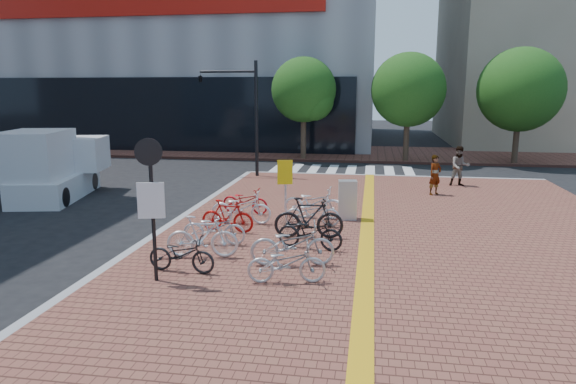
% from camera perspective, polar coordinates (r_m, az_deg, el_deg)
% --- Properties ---
extents(ground, '(120.00, 120.00, 0.00)m').
position_cam_1_polar(ground, '(13.70, 0.22, -6.61)').
color(ground, black).
rests_on(ground, ground).
extents(sidewalk, '(14.00, 34.00, 0.15)m').
position_cam_1_polar(sidewalk, '(8.95, 14.88, -16.70)').
color(sidewalk, brown).
rests_on(sidewalk, ground).
extents(tactile_strip, '(0.40, 34.00, 0.01)m').
position_cam_1_polar(tactile_strip, '(8.86, 8.20, -16.12)').
color(tactile_strip, gold).
rests_on(tactile_strip, sidewalk).
extents(kerb_west, '(0.25, 34.00, 0.15)m').
position_cam_1_polar(kerb_west, '(10.77, -26.60, -12.59)').
color(kerb_west, gray).
rests_on(kerb_west, ground).
extents(kerb_north, '(14.00, 0.25, 0.15)m').
position_cam_1_polar(kerb_north, '(25.23, 11.35, 1.66)').
color(kerb_north, gray).
rests_on(kerb_north, ground).
extents(far_sidewalk, '(70.00, 8.00, 0.15)m').
position_cam_1_polar(far_sidewalk, '(34.19, 5.83, 4.32)').
color(far_sidewalk, brown).
rests_on(far_sidewalk, ground).
extents(crosswalk, '(7.50, 4.00, 0.01)m').
position_cam_1_polar(crosswalk, '(27.24, 5.95, 2.38)').
color(crosswalk, silver).
rests_on(crosswalk, ground).
extents(street_trees, '(16.20, 4.60, 6.35)m').
position_cam_1_polar(street_trees, '(30.47, 15.22, 10.72)').
color(street_trees, '#38281E').
rests_on(street_trees, far_sidewalk).
extents(bike_0, '(1.63, 0.68, 0.84)m').
position_cam_1_polar(bike_0, '(11.92, -11.76, -6.77)').
color(bike_0, black).
rests_on(bike_0, sidewalk).
extents(bike_1, '(1.82, 0.75, 1.06)m').
position_cam_1_polar(bike_1, '(12.77, -9.50, -4.93)').
color(bike_1, silver).
rests_on(bike_1, sidewalk).
extents(bike_2, '(1.72, 0.65, 0.89)m').
position_cam_1_polar(bike_2, '(13.84, -8.21, -3.97)').
color(bike_2, silver).
rests_on(bike_2, sidewalk).
extents(bike_3, '(1.61, 0.59, 0.95)m').
position_cam_1_polar(bike_3, '(14.95, -6.76, -2.67)').
color(bike_3, '#B20F0C').
rests_on(bike_3, sidewalk).
extents(bike_4, '(1.89, 0.66, 0.99)m').
position_cam_1_polar(bike_4, '(15.87, -5.22, -1.74)').
color(bike_4, white).
rests_on(bike_4, sidewalk).
extents(bike_5, '(1.70, 0.85, 0.85)m').
position_cam_1_polar(bike_5, '(17.17, -4.79, -0.97)').
color(bike_5, '#B40C15').
rests_on(bike_5, sidewalk).
extents(bike_6, '(1.76, 0.89, 0.88)m').
position_cam_1_polar(bike_6, '(11.03, -0.16, -7.90)').
color(bike_6, '#AEAEB3').
rests_on(bike_6, sidewalk).
extents(bike_7, '(2.06, 1.02, 1.04)m').
position_cam_1_polar(bike_7, '(12.07, 0.49, -5.80)').
color(bike_7, '#A4A4A8').
rests_on(bike_7, sidewalk).
extents(bike_8, '(1.81, 0.90, 0.91)m').
position_cam_1_polar(bike_8, '(13.32, 2.46, -4.44)').
color(bike_8, black).
rests_on(bike_8, sidewalk).
extents(bike_9, '(1.97, 0.74, 1.16)m').
position_cam_1_polar(bike_9, '(14.23, 2.32, -2.89)').
color(bike_9, black).
rests_on(bike_9, sidewalk).
extents(bike_10, '(1.70, 0.73, 0.87)m').
position_cam_1_polar(bike_10, '(15.46, 2.71, -2.29)').
color(bike_10, silver).
rests_on(bike_10, sidewalk).
extents(bike_11, '(2.00, 0.86, 1.02)m').
position_cam_1_polar(bike_11, '(16.46, 2.83, -1.18)').
color(bike_11, white).
rests_on(bike_11, sidewalk).
extents(pedestrian_a, '(0.68, 0.65, 1.57)m').
position_cam_1_polar(pedestrian_a, '(20.88, 16.03, 1.83)').
color(pedestrian_a, gray).
rests_on(pedestrian_a, sidewalk).
extents(pedestrian_b, '(0.87, 0.70, 1.70)m').
position_cam_1_polar(pedestrian_b, '(23.12, 18.54, 2.74)').
color(pedestrian_b, '#474C5A').
rests_on(pedestrian_b, sidewalk).
extents(utility_box, '(0.62, 0.48, 1.25)m').
position_cam_1_polar(utility_box, '(16.39, 6.62, -0.88)').
color(utility_box, '#AFB0B4').
rests_on(utility_box, sidewalk).
extents(yellow_sign, '(0.49, 0.17, 1.83)m').
position_cam_1_polar(yellow_sign, '(16.68, -0.29, 1.65)').
color(yellow_sign, '#B7B7BC').
rests_on(yellow_sign, sidewalk).
extents(notice_sign, '(0.56, 0.20, 3.10)m').
position_cam_1_polar(notice_sign, '(11.10, -14.97, -0.06)').
color(notice_sign, black).
rests_on(notice_sign, sidewalk).
extents(traffic_light_pole, '(2.89, 1.11, 5.38)m').
position_cam_1_polar(traffic_light_pole, '(24.64, -6.42, 10.43)').
color(traffic_light_pole, black).
rests_on(traffic_light_pole, sidewalk).
extents(box_truck, '(2.97, 5.00, 2.71)m').
position_cam_1_polar(box_truck, '(22.01, -24.62, 2.61)').
color(box_truck, silver).
rests_on(box_truck, ground).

